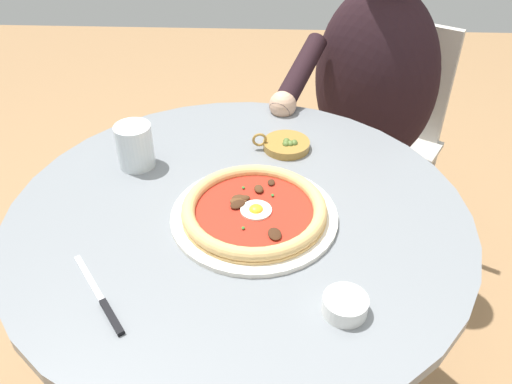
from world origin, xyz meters
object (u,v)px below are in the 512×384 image
steak_knife (104,304)px  diner_person (365,141)px  cafe_chair_diner (381,128)px  olive_pan (286,145)px  pizza_on_plate (254,211)px  ramekin_capers (345,305)px  dining_table (240,278)px  water_glass (135,149)px

steak_knife → diner_person: diner_person is taller
cafe_chair_diner → olive_pan: bearing=-32.9°
diner_person → pizza_on_plate: bearing=-26.4°
pizza_on_plate → diner_person: diner_person is taller
pizza_on_plate → diner_person: size_ratio=0.27×
ramekin_capers → steak_knife: bearing=-89.3°
olive_pan → diner_person: size_ratio=0.11×
ramekin_capers → cafe_chair_diner: size_ratio=0.09×
steak_knife → ramekin_capers: bearing=90.7°
ramekin_capers → cafe_chair_diner: (-0.97, 0.23, -0.24)m
ramekin_capers → olive_pan: 0.48m
dining_table → diner_person: diner_person is taller
dining_table → steak_knife: size_ratio=5.35×
pizza_on_plate → steak_knife: (0.23, -0.23, -0.01)m
pizza_on_plate → water_glass: size_ratio=3.30×
pizza_on_plate → cafe_chair_diner: cafe_chair_diner is taller
pizza_on_plate → steak_knife: bearing=-45.1°
diner_person → cafe_chair_diner: size_ratio=1.41×
dining_table → ramekin_capers: (0.24, 0.18, 0.21)m
ramekin_capers → olive_pan: bearing=-169.1°
ramekin_capers → diner_person: bearing=169.3°
diner_person → cafe_chair_diner: (-0.12, 0.07, -0.02)m
steak_knife → dining_table: bearing=141.8°
water_glass → olive_pan: (-0.08, 0.33, -0.03)m
diner_person → ramekin_capers: bearing=-10.7°
ramekin_capers → pizza_on_plate: bearing=-145.6°
ramekin_capers → olive_pan: olive_pan is taller
water_glass → steak_knife: 0.40m
dining_table → steak_knife: bearing=-38.2°
pizza_on_plate → ramekin_capers: 0.27m
dining_table → water_glass: (-0.15, -0.23, 0.23)m
water_glass → pizza_on_plate: bearing=57.2°
dining_table → steak_knife: steak_knife is taller
dining_table → olive_pan: (-0.23, 0.09, 0.20)m
steak_knife → cafe_chair_diner: cafe_chair_diner is taller
pizza_on_plate → cafe_chair_diner: 0.88m
olive_pan → diner_person: bearing=146.3°
water_glass → cafe_chair_diner: 0.91m
dining_table → ramekin_capers: size_ratio=12.68×
dining_table → water_glass: water_glass is taller
steak_knife → cafe_chair_diner: size_ratio=0.20×
dining_table → water_glass: bearing=-122.6°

